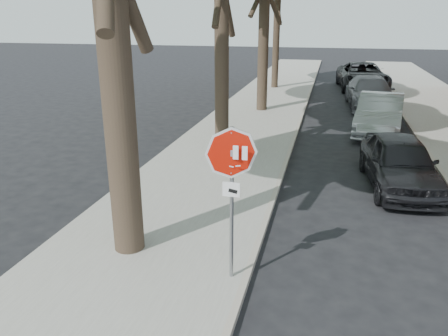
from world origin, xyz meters
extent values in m
plane|color=black|center=(0.00, 0.00, 0.00)|extent=(120.00, 120.00, 0.00)
cube|color=gray|center=(-2.50, 12.00, 0.06)|extent=(4.00, 55.00, 0.12)
cube|color=#9E9384|center=(-0.45, 12.00, 0.07)|extent=(0.12, 55.00, 0.13)
cube|color=#9E9384|center=(3.95, 12.00, 0.07)|extent=(0.12, 55.00, 0.13)
cylinder|color=gray|center=(-0.70, 0.00, 1.42)|extent=(0.06, 0.06, 2.60)
cube|color=#99999E|center=(-0.70, -0.03, 2.32)|extent=(0.05, 0.06, 0.10)
cylinder|color=#99999E|center=(-0.70, -0.03, 2.32)|extent=(0.76, 0.32, 0.82)
cylinder|color=white|center=(-0.70, -0.05, 2.32)|extent=(0.76, 0.32, 0.82)
cylinder|color=red|center=(-0.70, -0.05, 2.32)|extent=(0.68, 0.29, 0.74)
cube|color=white|center=(-0.91, -0.06, 2.34)|extent=(0.08, 0.00, 0.22)
cube|color=white|center=(-0.77, -0.06, 2.34)|extent=(0.08, 0.00, 0.22)
cube|color=white|center=(-0.63, -0.06, 2.34)|extent=(0.08, 0.00, 0.22)
cube|color=white|center=(-0.49, -0.06, 2.34)|extent=(0.08, 0.00, 0.22)
cube|color=silver|center=(-0.81, -0.07, 2.13)|extent=(0.08, 0.00, 0.03)
cube|color=silver|center=(-0.70, -0.07, 2.11)|extent=(0.08, 0.00, 0.03)
cube|color=silver|center=(-0.59, -0.07, 2.13)|extent=(0.08, 0.00, 0.03)
cube|color=white|center=(-0.70, -0.04, 1.72)|extent=(0.28, 0.02, 0.24)
cube|color=black|center=(-0.67, -0.05, 1.70)|extent=(0.15, 0.00, 0.08)
cylinder|color=black|center=(-2.70, 21.00, 4.62)|extent=(0.40, 0.40, 9.00)
imported|color=black|center=(2.60, 5.35, 0.68)|extent=(2.00, 4.16, 1.37)
imported|color=#989B9F|center=(2.60, 11.11, 0.75)|extent=(2.20, 4.72, 1.50)
imported|color=#545459|center=(2.60, 16.24, 0.74)|extent=(2.41, 5.25, 1.49)
imported|color=black|center=(2.54, 22.02, 0.81)|extent=(3.17, 6.05, 1.62)
camera|label=1|loc=(0.69, -6.24, 4.29)|focal=35.00mm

